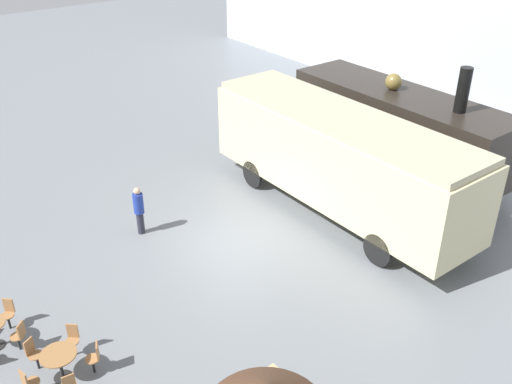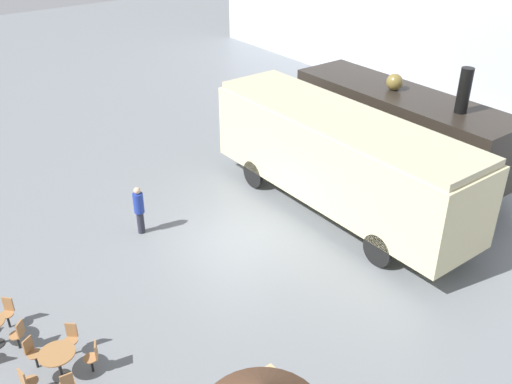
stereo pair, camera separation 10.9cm
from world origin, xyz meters
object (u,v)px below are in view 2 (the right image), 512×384
object	(u,v)px
passenger_coach_vintage	(339,156)
cafe_table_mid	(58,358)
steam_locomotive	(399,124)
visitor_person	(139,208)

from	to	relation	value
passenger_coach_vintage	cafe_table_mid	world-z (taller)	passenger_coach_vintage
steam_locomotive	cafe_table_mid	distance (m)	15.11
passenger_coach_vintage	visitor_person	size ratio (longest dim) A/B	6.12
steam_locomotive	passenger_coach_vintage	xyz separation A→B (m)	(0.86, -4.14, 0.17)
visitor_person	passenger_coach_vintage	bearing A→B (deg)	65.22
steam_locomotive	cafe_table_mid	size ratio (longest dim) A/B	10.69
steam_locomotive	cafe_table_mid	world-z (taller)	steam_locomotive
cafe_table_mid	steam_locomotive	bearing A→B (deg)	99.61
steam_locomotive	passenger_coach_vintage	size ratio (longest dim) A/B	0.88
passenger_coach_vintage	cafe_table_mid	xyz separation A→B (m)	(1.65, -10.70, -1.56)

